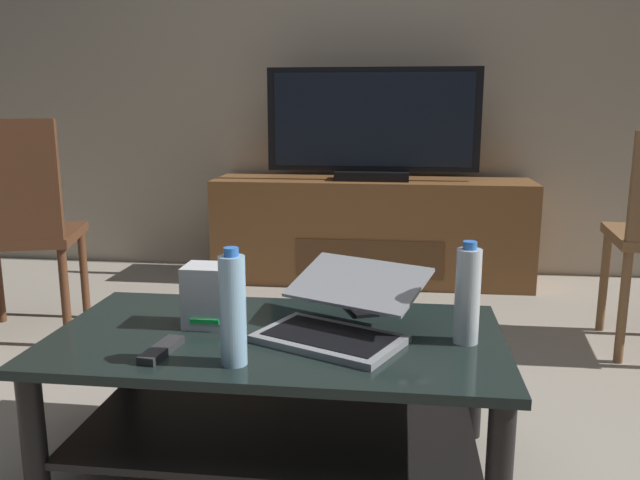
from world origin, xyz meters
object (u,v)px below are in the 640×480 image
router_box (210,296)px  water_bottle_far (233,310)px  cell_phone (360,309)px  tv_remote (161,350)px  water_bottle_near (467,295)px  coffee_table (277,377)px  side_chair (17,221)px  laptop (341,315)px  media_cabinet (371,231)px  television (373,127)px

router_box → water_bottle_far: (0.13, -0.25, 0.05)m
cell_phone → tv_remote: size_ratio=0.88×
water_bottle_near → cell_phone: (-0.28, 0.22, -0.12)m
coffee_table → tv_remote: size_ratio=7.43×
side_chair → water_bottle_near: bearing=-26.1°
laptop → tv_remote: bearing=-156.6°
side_chair → tv_remote: 1.44m
media_cabinet → water_bottle_far: size_ratio=6.36×
coffee_table → media_cabinet: (0.16, 2.01, 0.01)m
water_bottle_near → tv_remote: (-0.74, -0.17, -0.11)m
coffee_table → media_cabinet: size_ratio=0.67×
coffee_table → water_bottle_near: water_bottle_near is taller
water_bottle_near → television: bearing=99.5°
television → cell_phone: (0.05, -1.76, -0.47)m
television → cell_phone: bearing=-88.4°
laptop → water_bottle_near: water_bottle_near is taller
laptop → tv_remote: laptop is taller
media_cabinet → water_bottle_far: (-0.22, -2.21, 0.24)m
laptop → water_bottle_far: size_ratio=1.73×
water_bottle_near → water_bottle_far: 0.59m
side_chair → tv_remote: (1.01, -1.03, -0.11)m
water_bottle_near → water_bottle_far: size_ratio=0.94×
television → laptop: size_ratio=2.41×
coffee_table → water_bottle_far: (-0.06, -0.21, 0.26)m
television → side_chair: bearing=-141.4°
television → cell_phone: television is taller
television → water_bottle_far: size_ratio=4.16×
router_box → tv_remote: (-0.06, -0.22, -0.07)m
coffee_table → laptop: bearing=3.7°
media_cabinet → cell_phone: (0.05, -1.78, 0.11)m
side_chair → router_box: 1.34m
coffee_table → laptop: 0.25m
television → water_bottle_near: 2.04m
media_cabinet → water_bottle_near: water_bottle_near is taller
tv_remote → water_bottle_near: bearing=20.6°
side_chair → laptop: bearing=-30.6°
side_chair → tv_remote: bearing=-45.6°
cell_phone → tv_remote: tv_remote is taller
television → side_chair: 1.84m
side_chair → cell_phone: side_chair is taller
coffee_table → media_cabinet: 2.01m
media_cabinet → cell_phone: media_cabinet is taller
media_cabinet → laptop: size_ratio=3.69×
media_cabinet → laptop: 2.00m
cell_phone → water_bottle_near: bearing=-61.0°
television → water_bottle_near: (0.33, -1.98, -0.35)m
cell_phone → laptop: bearing=-122.3°
coffee_table → tv_remote: (-0.25, -0.17, 0.13)m
media_cabinet → router_box: media_cabinet is taller
side_chair → laptop: size_ratio=1.96×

